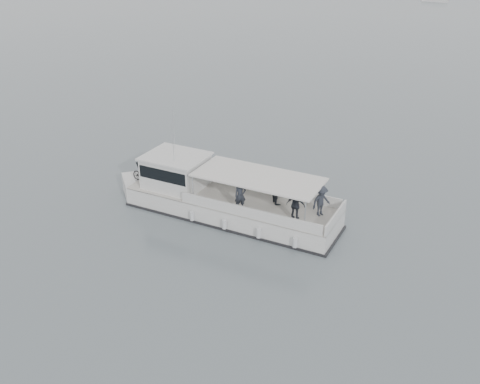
% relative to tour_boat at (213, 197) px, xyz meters
% --- Properties ---
extents(ground, '(1400.00, 1400.00, 0.00)m').
position_rel_tour_boat_xyz_m(ground, '(-4.19, -1.93, -0.94)').
color(ground, slate).
rests_on(ground, ground).
extents(tour_boat, '(13.76, 4.33, 5.73)m').
position_rel_tour_boat_xyz_m(tour_boat, '(0.00, 0.00, 0.00)').
color(tour_boat, silver).
rests_on(tour_boat, ground).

